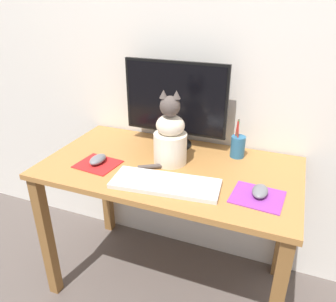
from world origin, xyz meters
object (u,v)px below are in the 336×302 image
cat (170,137)px  monitor (175,102)px  keyboard (165,183)px  pen_cup (238,146)px  computer_mouse_left (98,159)px  computer_mouse_right (260,191)px

cat → monitor: bearing=91.8°
keyboard → pen_cup: 0.43m
keyboard → cat: bearing=99.9°
keyboard → computer_mouse_left: size_ratio=4.37×
computer_mouse_right → pen_cup: bearing=115.6°
monitor → pen_cup: (0.32, -0.01, -0.17)m
cat → pen_cup: 0.33m
cat → pen_cup: (0.27, 0.17, -0.07)m
computer_mouse_right → cat: (-0.42, 0.13, 0.11)m
computer_mouse_right → keyboard: bearing=-169.7°
computer_mouse_left → cat: size_ratio=0.30×
monitor → cat: 0.22m
computer_mouse_left → pen_cup: (0.58, 0.30, 0.03)m
monitor → computer_mouse_right: 0.60m
keyboard → pen_cup: pen_cup is taller
keyboard → cat: cat is taller
computer_mouse_right → computer_mouse_left: bearing=-179.9°
cat → pen_cup: cat is taller
monitor → keyboard: size_ratio=1.14×
computer_mouse_left → computer_mouse_right: (0.72, 0.00, -0.00)m
pen_cup → monitor: bearing=177.6°
computer_mouse_right → monitor: bearing=145.8°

